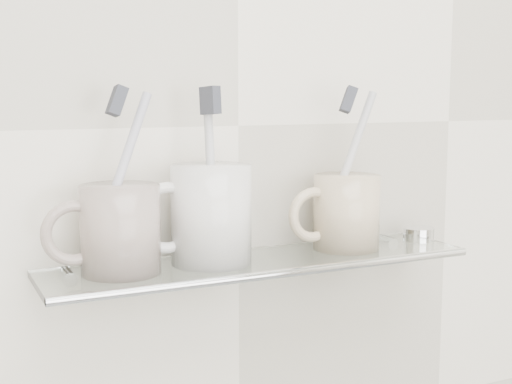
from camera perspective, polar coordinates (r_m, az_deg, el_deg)
wall_back at (r=0.86m, az=-1.42°, el=5.32°), size 2.50×0.00×2.50m
shelf_glass at (r=0.82m, az=0.38°, el=-5.63°), size 0.50×0.12×0.01m
shelf_rail at (r=0.77m, az=2.19°, el=-6.51°), size 0.50×0.01×0.01m
bracket_left at (r=0.81m, az=-14.81°, el=-7.00°), size 0.02×0.03×0.02m
bracket_right at (r=0.97m, az=10.42°, el=-4.33°), size 0.02×0.03×0.02m
mug_left at (r=0.76m, az=-10.80°, el=-2.95°), size 0.09×0.09×0.09m
mug_left_handle at (r=0.75m, az=-14.35°, el=-3.21°), size 0.07×0.01×0.07m
toothbrush_left at (r=0.75m, az=-10.90°, el=1.08°), size 0.08×0.03×0.18m
bristles_left at (r=0.75m, az=-11.07°, el=7.17°), size 0.02×0.03×0.03m
mug_center at (r=0.79m, az=-3.60°, el=-1.80°), size 0.10×0.10×0.11m
mug_center_handle at (r=0.78m, az=-7.09°, el=-2.06°), size 0.08×0.01×0.08m
toothbrush_center at (r=0.79m, az=-3.63°, el=1.48°), size 0.01×0.03×0.19m
bristles_center at (r=0.78m, az=-3.68°, el=7.33°), size 0.02×0.03×0.03m
mug_right at (r=0.87m, az=7.25°, el=-1.59°), size 0.10×0.10×0.09m
mug_right_handle at (r=0.85m, az=4.62°, el=-1.82°), size 0.07×0.01×0.07m
toothbrush_right at (r=0.87m, az=7.31°, el=2.04°), size 0.08×0.02×0.18m
bristles_right at (r=0.86m, az=7.41°, el=7.34°), size 0.03×0.03×0.04m
chrome_cap at (r=0.94m, az=12.90°, el=-3.29°), size 0.04×0.04×0.02m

